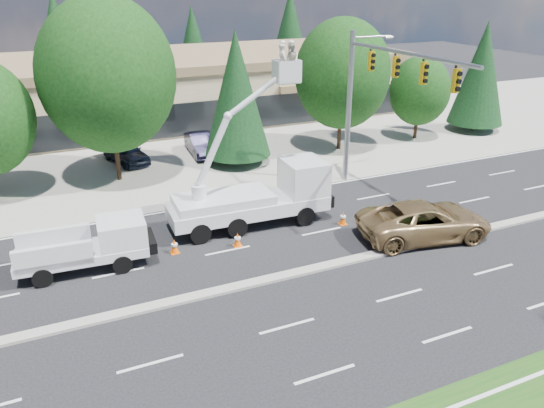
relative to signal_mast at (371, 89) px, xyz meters
name	(u,v)px	position (x,y,z in m)	size (l,w,h in m)	color
ground	(254,284)	(-10.03, -7.04, -6.06)	(140.00, 140.00, 0.00)	black
concrete_apron	(150,152)	(-10.03, 12.96, -6.05)	(140.00, 22.00, 0.01)	gray
road_median	(254,283)	(-10.03, -7.04, -6.00)	(120.00, 0.55, 0.12)	gray
strip_mall	(123,89)	(-10.03, 22.93, -3.23)	(50.40, 15.40, 5.50)	tan
tree_front_d	(107,75)	(-13.03, 7.96, 0.42)	(7.98, 7.98, 11.07)	#332114
tree_front_e	(236,94)	(-5.03, 7.96, -1.33)	(4.47, 4.47, 8.81)	#332114
tree_front_f	(342,74)	(2.97, 7.96, -0.57)	(6.76, 6.76, 9.38)	#332114
tree_front_g	(420,91)	(9.97, 7.96, -2.31)	(4.62, 4.62, 6.41)	#332114
tree_front_h	(481,73)	(15.97, 7.96, -1.38)	(4.42, 4.42, 8.72)	#332114
tree_back_b	(59,42)	(-14.03, 34.96, -0.29)	(5.45, 5.45, 10.74)	#332114
tree_back_c	(193,45)	(-0.03, 34.96, -1.20)	(4.59, 4.59, 9.05)	#332114
tree_back_d	(290,33)	(11.97, 34.96, -0.35)	(5.40, 5.40, 10.64)	#332114
signal_mast	(371,89)	(0.00, 0.00, 0.00)	(2.76, 10.16, 9.00)	gray
utility_pickup	(92,250)	(-15.90, -2.87, -5.19)	(5.59, 2.45, 2.10)	silver
bucket_truck	(261,188)	(-7.36, -1.62, -4.16)	(8.23, 2.93, 9.07)	silver
traffic_cone_b	(174,246)	(-12.33, -3.03, -5.72)	(0.40, 0.40, 0.70)	#ED5907
traffic_cone_c	(238,240)	(-9.44, -3.60, -5.72)	(0.40, 0.40, 0.70)	#ED5907
traffic_cone_d	(343,218)	(-3.61, -3.53, -5.72)	(0.40, 0.40, 0.70)	#ED5907
minivan	(425,221)	(-0.82, -6.44, -5.16)	(2.98, 6.47, 1.80)	#987749
parked_car_west	(126,152)	(-12.03, 11.19, -5.29)	(1.81, 4.50, 1.53)	black
parked_car_east	(201,144)	(-6.77, 10.89, -5.31)	(1.59, 4.56, 1.50)	black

